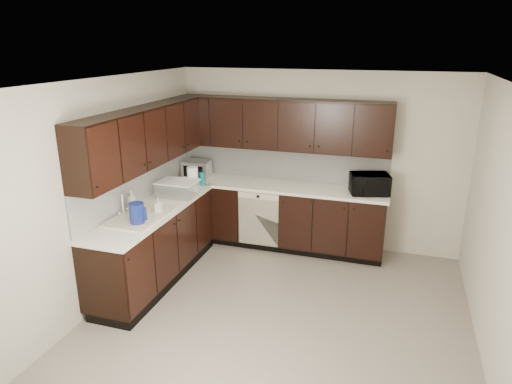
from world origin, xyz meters
The scene contains 20 objects.
floor centered at (0.00, 0.00, 0.00)m, with size 4.00×4.00×0.00m, color gray.
ceiling centered at (0.00, 0.00, 2.50)m, with size 4.00×4.00×0.00m, color white.
wall_back centered at (0.00, 2.00, 1.25)m, with size 4.00×0.02×2.50m, color beige.
wall_left centered at (-2.00, 0.00, 1.25)m, with size 0.02×4.00×2.50m, color beige.
wall_right centered at (2.00, 0.00, 1.25)m, with size 0.02×4.00×2.50m, color beige.
wall_front centered at (0.00, -2.00, 1.25)m, with size 4.00×0.02×2.50m, color beige.
lower_cabinets centered at (-1.01, 1.11, 0.41)m, with size 3.00×2.80×0.90m.
countertop centered at (-1.01, 1.11, 0.92)m, with size 3.03×2.83×0.04m.
backsplash centered at (-1.22, 1.32, 1.18)m, with size 3.00×2.80×0.48m.
upper_cabinets centered at (-1.10, 1.20, 1.77)m, with size 3.00×2.80×0.70m.
dishwasher centered at (-0.70, 1.41, 0.55)m, with size 0.58×0.04×0.78m.
sink centered at (-1.68, -0.01, 0.88)m, with size 0.54×0.82×0.42m.
microwave centered at (0.75, 1.66, 1.08)m, with size 0.49×0.33×0.27m, color black.
soap_bottle_a centered at (-1.54, 0.20, 1.03)m, with size 0.08×0.08×0.18m, color gray.
soap_bottle_b centered at (-1.85, 0.12, 1.07)m, with size 0.10×0.10×0.27m, color gray.
toaster_oven centered at (-1.75, 1.70, 1.06)m, with size 0.39×0.29×0.25m, color silver.
storage_bin centered at (-1.62, 0.83, 1.03)m, with size 0.48×0.36×0.19m, color silver.
blue_pitcher centered at (-1.59, -0.20, 1.06)m, with size 0.17×0.17×0.25m, color navy.
teal_tumbler centered at (-1.51, 1.34, 1.03)m, with size 0.08×0.08×0.18m, color #0C7B8A.
paper_towel_roll centered at (-1.53, 1.09, 1.10)m, with size 0.15×0.15×0.32m, color white.
Camera 1 is at (1.06, -4.24, 2.85)m, focal length 32.00 mm.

